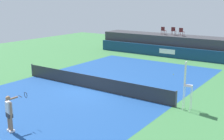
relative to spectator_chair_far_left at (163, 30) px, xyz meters
The scene contains 13 objects.
ground_plane 12.50m from the spectator_chair_far_left, 81.81° to the right, with size 48.00×48.00×0.00m, color #3D7A42.
court_inner 15.41m from the spectator_chair_far_left, 83.42° to the right, with size 12.00×22.00×0.00m, color #1C478C.
sponsor_wall 3.14m from the spectator_chair_far_left, 42.25° to the right, with size 18.00×0.22×1.20m.
spectator_platform 2.37m from the spectator_chair_far_left, ahead, with size 18.00×2.80×2.20m, color #38383D.
spectator_chair_far_left is the anchor object (origin of this frame).
spectator_chair_left 1.12m from the spectator_chair_far_left, 16.37° to the left, with size 0.48×0.48×0.89m.
spectator_chair_center 2.16m from the spectator_chair_far_left, ahead, with size 0.46×0.46×0.89m.
umpire_chair 17.35m from the spectator_chair_far_left, 60.65° to the right, with size 0.51×0.51×2.76m.
tennis_net 15.34m from the spectator_chair_far_left, 83.42° to the right, with size 12.40×0.02×0.95m, color #2D2D2D.
net_post_near 15.88m from the spectator_chair_far_left, 106.48° to the right, with size 0.10×0.10×1.00m, color #4C4C51.
net_post_far 17.18m from the spectator_chair_far_left, 62.23° to the right, with size 0.10×0.10×1.00m, color #4C4C51.
tennis_player 22.71m from the spectator_chair_far_left, 82.93° to the right, with size 0.56×1.22×1.77m.
tennis_ball 9.90m from the spectator_chair_far_left, 59.37° to the right, with size 0.07×0.07×0.07m, color #D8EA33.
Camera 1 is at (12.16, -15.04, 6.07)m, focal length 46.47 mm.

